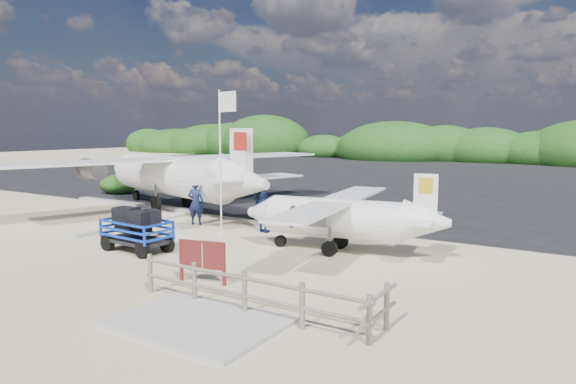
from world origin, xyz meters
name	(u,v)px	position (x,y,z in m)	size (l,w,h in m)	color
ground	(197,242)	(0.00, 0.00, 0.00)	(160.00, 160.00, 0.00)	beige
asphalt_apron	(435,177)	(0.00, 30.00, 0.00)	(90.00, 50.00, 0.04)	#B2B2B2
lagoon	(79,215)	(-9.00, 1.50, 0.00)	(9.00, 7.00, 0.40)	#B2B2B2
walkway_pad	(198,325)	(5.50, -6.00, 0.00)	(3.50, 2.50, 0.10)	#B2B2B2
vegetation_band	(493,162)	(0.00, 55.00, 0.00)	(124.00, 8.00, 4.40)	#B2B2B2
fence	(245,315)	(6.00, -5.00, 0.00)	(6.40, 2.00, 1.10)	#B2B2B2
baggage_cart	(137,251)	(-0.75, -2.13, 0.00)	(2.60, 1.49, 1.30)	blue
flagpole	(221,235)	(-0.09, 1.54, 0.00)	(1.13, 0.47, 5.63)	white
signboard	(203,283)	(3.59, -3.70, 0.00)	(1.46, 0.14, 1.20)	maroon
crew_a	(196,202)	(-2.43, 2.64, 0.97)	(0.71, 0.47, 1.95)	#121B46
crew_b	(261,201)	(-0.55, 4.91, 0.92)	(0.90, 0.70, 1.85)	#121B46
crew_c	(264,212)	(1.09, 2.80, 0.85)	(0.99, 0.41, 1.69)	#121B46
aircraft_small	(381,170)	(-6.83, 34.76, 0.00)	(7.33, 7.33, 2.64)	#B2B2B2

